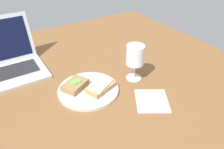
{
  "coord_description": "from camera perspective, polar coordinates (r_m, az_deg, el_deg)",
  "views": [
    {
      "loc": [
        -36.0,
        -67.31,
        57.7
      ],
      "look_at": [
        3.2,
        -4.59,
        8.0
      ],
      "focal_mm": 35.0,
      "sensor_mm": 36.0,
      "label": 1
    }
  ],
  "objects": [
    {
      "name": "wooden_table",
      "position": [
        0.95,
        -3.11,
        -2.52
      ],
      "size": [
        140.0,
        140.0,
        3.0
      ],
      "primitive_type": "cube",
      "color": "brown",
      "rests_on": "ground"
    },
    {
      "name": "plate",
      "position": [
        0.89,
        -6.18,
        -4.01
      ],
      "size": [
        24.27,
        24.27,
        1.21
      ],
      "primitive_type": "cylinder",
      "color": "silver",
      "rests_on": "wooden_table"
    },
    {
      "name": "sandwich_with_cucumber",
      "position": [
        0.88,
        -9.51,
        -2.8
      ],
      "size": [
        12.15,
        10.91,
        2.98
      ],
      "color": "#937047",
      "rests_on": "plate"
    },
    {
      "name": "sandwich_with_cheese",
      "position": [
        0.87,
        -2.93,
        -3.16
      ],
      "size": [
        13.06,
        10.04,
        2.93
      ],
      "color": "#A88456",
      "rests_on": "plate"
    },
    {
      "name": "wine_glass",
      "position": [
        0.91,
        6.05,
        4.6
      ],
      "size": [
        7.44,
        7.44,
        15.79
      ],
      "color": "white",
      "rests_on": "wooden_table"
    },
    {
      "name": "laptop",
      "position": [
        1.1,
        -26.67,
        3.1
      ],
      "size": [
        32.84,
        29.09,
        22.14
      ],
      "color": "silver",
      "rests_on": "wooden_table"
    },
    {
      "name": "napkin",
      "position": [
        0.85,
        10.38,
        -6.75
      ],
      "size": [
        17.12,
        17.51,
        0.4
      ],
      "primitive_type": "cube",
      "rotation": [
        0.0,
        0.0,
        -0.56
      ],
      "color": "white",
      "rests_on": "wooden_table"
    }
  ]
}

